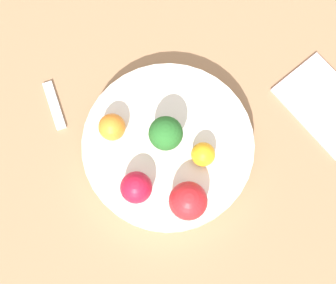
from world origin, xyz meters
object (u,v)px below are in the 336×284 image
Objects in this scene: apple_green at (188,201)px; orange_back at (112,127)px; bowl at (168,147)px; napkin at (326,105)px; broccoli at (164,135)px; apple_red at (136,187)px; spoon at (54,105)px; orange_front at (203,154)px.

apple_green is 1.36× the size of orange_back.
napkin is at bearing 73.81° from bowl.
bowl reaches higher than napkin.
apple_red is at bearing -60.28° from broccoli.
spoon is at bearing -122.11° from napkin.
spoon is at bearing -143.75° from bowl.
apple_red is 0.08m from apple_green.
bowl is 4.74× the size of apple_green.
broccoli is 0.10m from apple_green.
orange_front reaches higher than bowl.
apple_red is 0.35m from napkin.
broccoli reaches higher than napkin.
orange_front is 0.24m from napkin.
bowl is 5.63× the size of apple_red.
bowl is at bearing 27.72° from broccoli.
spoon is at bearing -149.63° from orange_back.
spoon is at bearing -159.56° from apple_green.
broccoli is (-0.01, -0.00, 0.06)m from bowl.
bowl is 0.21m from spoon.
broccoli is at bearing -107.24° from napkin.
spoon is (-0.26, -0.10, -0.07)m from apple_green.
apple_red is 0.22m from spoon.
orange_back is at bearing -135.82° from bowl.
orange_back reaches higher than spoon.
apple_red is at bearing -9.62° from orange_back.
orange_back is 0.13m from spoon.
bowl is 0.10m from apple_red.
apple_red is 0.84× the size of apple_green.
spoon is (-0.16, -0.12, -0.08)m from broccoli.
orange_back is at bearing -113.23° from napkin.
orange_back is (-0.11, -0.09, 0.00)m from orange_front.
orange_back is (-0.06, -0.06, -0.02)m from broccoli.
broccoli reaches higher than apple_green.
spoon is (-0.17, -0.12, -0.02)m from bowl.
orange_front is at bearing 129.47° from apple_green.
broccoli is 1.60× the size of orange_back.
orange_front is at bearing 35.94° from bowl.
orange_back is at bearing -166.83° from apple_green.
bowl is 7.31× the size of orange_front.
napkin is at bearing 83.28° from apple_red.
broccoli reaches higher than orange_back.
apple_red is (0.04, -0.07, -0.02)m from broccoli.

